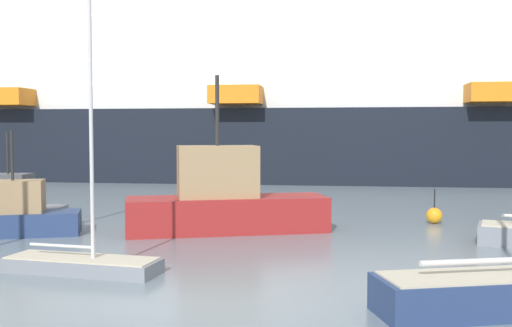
% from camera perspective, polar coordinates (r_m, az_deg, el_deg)
% --- Properties ---
extents(ground_plane, '(600.00, 600.00, 0.00)m').
position_cam_1_polar(ground_plane, '(14.79, -5.23, -13.42)').
color(ground_plane, slate).
extents(sailboat_0, '(4.91, 2.18, 8.41)m').
position_cam_1_polar(sailboat_0, '(18.52, -16.50, -8.97)').
color(sailboat_0, gray).
rests_on(sailboat_0, ground_plane).
extents(fishing_boat_0, '(6.07, 3.52, 4.25)m').
position_cam_1_polar(fishing_boat_0, '(25.96, -22.88, -4.67)').
color(fishing_boat_0, navy).
rests_on(fishing_boat_0, ground_plane).
extents(fishing_boat_1, '(5.45, 2.14, 4.19)m').
position_cam_1_polar(fishing_boat_1, '(28.95, -23.15, -3.93)').
color(fishing_boat_1, gray).
rests_on(fishing_boat_1, ground_plane).
extents(fishing_boat_2, '(8.71, 4.64, 6.55)m').
position_cam_1_polar(fishing_boat_2, '(24.80, -3.08, -3.65)').
color(fishing_boat_2, maroon).
rests_on(fishing_boat_2, ground_plane).
extents(channel_buoy_0, '(0.73, 0.73, 1.60)m').
position_cam_1_polar(channel_buoy_0, '(28.26, 16.88, -4.84)').
color(channel_buoy_0, orange).
rests_on(channel_buoy_0, ground_plane).
extents(cruise_ship, '(111.49, 21.99, 21.61)m').
position_cam_1_polar(cruise_ship, '(56.70, -10.41, 5.81)').
color(cruise_ship, black).
rests_on(cruise_ship, ground_plane).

